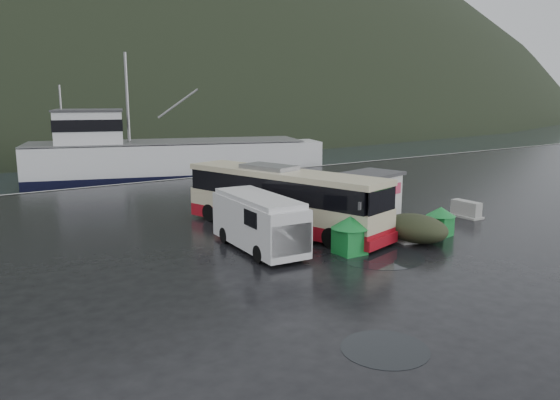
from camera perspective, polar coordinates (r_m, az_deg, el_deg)
ground at (r=23.76m, az=3.81°, el=-4.39°), size 160.00×160.00×0.00m
quay_edge at (r=41.03m, az=-13.70°, el=1.84°), size 160.00×0.60×1.50m
coach_bus at (r=25.77m, az=0.33°, el=-3.15°), size 5.42×11.13×3.04m
white_van at (r=22.61m, az=-2.23°, el=-5.18°), size 2.36×5.62×2.29m
waste_bin_left at (r=22.16m, az=7.27°, el=-5.60°), size 1.15×1.15×1.55m
waste_bin_right at (r=25.81m, az=16.34°, el=-3.58°), size 1.09×1.09×1.32m
dome_tent at (r=24.49m, az=13.93°, el=-4.23°), size 2.27×3.11×1.19m
ticket_kiosk at (r=28.70m, az=9.36°, el=-1.83°), size 3.46×2.89×2.38m
jersey_barrier_a at (r=24.65m, az=12.53°, el=-4.07°), size 1.16×1.80×0.83m
jersey_barrier_b at (r=30.07m, az=18.82°, el=-1.69°), size 0.91×1.73×0.85m
fishing_trawler at (r=51.03m, az=-11.63°, el=3.66°), size 29.11×15.00×11.44m
puddles at (r=19.78m, az=10.45°, el=-7.73°), size 8.45×8.74×0.01m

